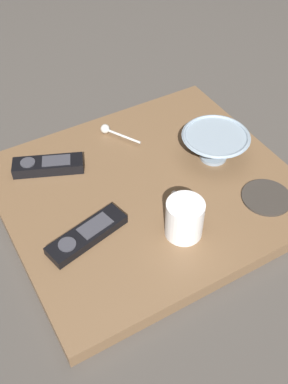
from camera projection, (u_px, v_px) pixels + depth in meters
name	position (u px, v px, depth m)	size (l,w,h in m)	color
ground_plane	(149.00, 196.00, 1.04)	(6.00, 6.00, 0.00)	#47423D
table	(149.00, 191.00, 1.03)	(0.55, 0.62, 0.03)	brown
cereal_bowl	(215.00, 145.00, 1.05)	(0.16, 0.16, 0.07)	#8C9EAD
coffee_mug	(184.00, 218.00, 0.89)	(0.10, 0.08, 0.08)	white
teaspoon	(109.00, 131.00, 1.13)	(0.10, 0.06, 0.02)	silver
tv_remote_near	(87.00, 235.00, 0.91)	(0.09, 0.18, 0.02)	black
tv_remote_far	(48.00, 165.00, 1.04)	(0.11, 0.16, 0.03)	black
drink_coaster	(266.00, 197.00, 0.99)	(0.11, 0.11, 0.01)	#332D28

